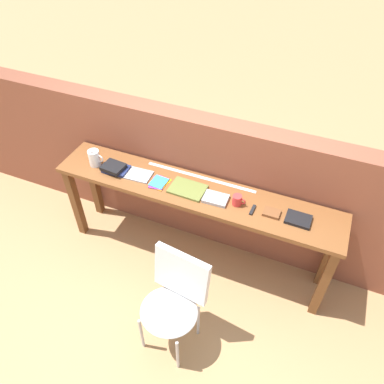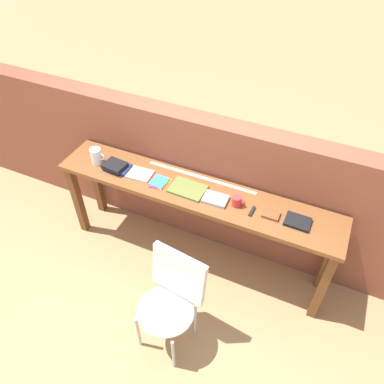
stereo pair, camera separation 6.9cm
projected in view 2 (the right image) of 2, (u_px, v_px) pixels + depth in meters
ground_plane at (181, 278)px, 3.53m from camera, size 40.00×40.00×0.00m
brick_wall_back at (209, 183)px, 3.48m from camera, size 6.00×0.20×1.37m
sideboard at (194, 202)px, 3.22m from camera, size 2.50×0.44×0.88m
chair_white_moulded at (170, 298)px, 2.78m from camera, size 0.49×0.51×0.89m
pitcher_white at (96, 156)px, 3.33m from camera, size 0.14×0.10×0.18m
book_stack_leftmost at (116, 166)px, 3.30m from camera, size 0.23×0.18×0.06m
magazine_cycling at (140, 174)px, 3.26m from camera, size 0.23×0.18×0.01m
pamphlet_pile_colourful at (160, 182)px, 3.19m from camera, size 0.16×0.19×0.01m
book_open_centre at (188, 189)px, 3.12m from camera, size 0.30×0.22×0.02m
book_grey_hardcover at (215, 199)px, 3.02m from camera, size 0.20×0.15×0.03m
mug at (237, 201)px, 2.96m from camera, size 0.11×0.08×0.09m
multitool_folded at (252, 211)px, 2.93m from camera, size 0.03×0.11×0.02m
leather_journal_brown at (271, 215)px, 2.90m from camera, size 0.13×0.10×0.02m
book_repair_rightmost at (298, 222)px, 2.85m from camera, size 0.20×0.15×0.03m
ruler_metal_back_edge at (201, 177)px, 3.24m from camera, size 1.00×0.03×0.00m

